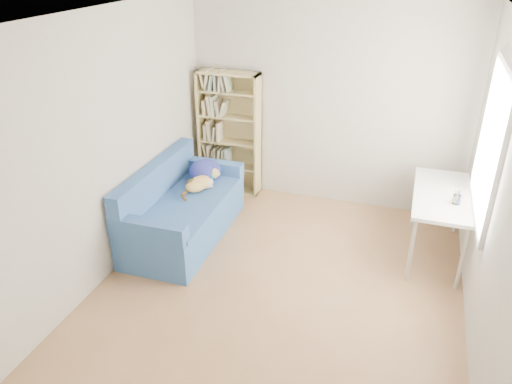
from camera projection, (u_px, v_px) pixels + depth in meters
The scene contains 6 objects.
ground at pixel (281, 283), 5.06m from camera, with size 4.00×4.00×0.00m, color #966A44.
room_shell at pixel (298, 130), 4.33m from camera, with size 3.54×4.04×2.62m.
sofa at pixel (182, 209), 5.77m from camera, with size 0.86×1.77×0.87m.
bookshelf at pixel (230, 138), 6.65m from camera, with size 0.82×0.26×1.65m.
desk at pixel (442, 200), 5.24m from camera, with size 0.58×1.26×0.75m.
pen_cup at pixel (457, 198), 4.98m from camera, with size 0.08×0.08×0.16m.
Camera 1 is at (1.04, -3.98, 3.10)m, focal length 35.00 mm.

